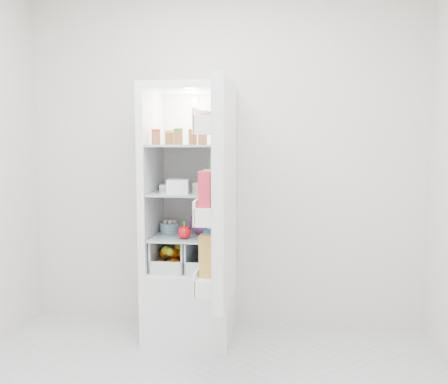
# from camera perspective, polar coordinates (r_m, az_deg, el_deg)

# --- Properties ---
(room_walls) EXTENTS (3.02, 3.02, 2.61)m
(room_walls) POSITION_cam_1_polar(r_m,az_deg,el_deg) (2.31, -5.03, 10.14)
(room_walls) COLOR silver
(room_walls) RESTS_ON ground
(refrigerator) EXTENTS (0.60, 0.60, 1.80)m
(refrigerator) POSITION_cam_1_polar(r_m,az_deg,el_deg) (3.65, -3.74, -5.94)
(refrigerator) COLOR white
(refrigerator) RESTS_ON ground
(shelf_low) EXTENTS (0.49, 0.53, 0.01)m
(shelf_low) POSITION_cam_1_polar(r_m,az_deg,el_deg) (3.58, -3.94, -4.97)
(shelf_low) COLOR #A2B1BD
(shelf_low) RESTS_ON refrigerator
(shelf_mid) EXTENTS (0.49, 0.53, 0.02)m
(shelf_mid) POSITION_cam_1_polar(r_m,az_deg,el_deg) (3.53, -3.98, -0.03)
(shelf_mid) COLOR #A2B1BD
(shelf_mid) RESTS_ON refrigerator
(shelf_top) EXTENTS (0.49, 0.53, 0.02)m
(shelf_top) POSITION_cam_1_polar(r_m,az_deg,el_deg) (3.51, -4.02, 5.33)
(shelf_top) COLOR #A2B1BD
(shelf_top) RESTS_ON refrigerator
(crisper_left) EXTENTS (0.23, 0.46, 0.22)m
(crisper_left) POSITION_cam_1_polar(r_m,az_deg,el_deg) (3.63, -5.84, -6.93)
(crisper_left) COLOR silver
(crisper_left) RESTS_ON refrigerator
(crisper_right) EXTENTS (0.23, 0.46, 0.22)m
(crisper_right) POSITION_cam_1_polar(r_m,az_deg,el_deg) (3.58, -1.99, -7.07)
(crisper_right) COLOR silver
(crisper_right) RESTS_ON refrigerator
(condiment_jars) EXTENTS (0.46, 0.16, 0.08)m
(condiment_jars) POSITION_cam_1_polar(r_m,az_deg,el_deg) (3.40, -4.40, 6.15)
(condiment_jars) COLOR #B21919
(condiment_jars) RESTS_ON shelf_top
(squeeze_bottle) EXTENTS (0.07, 0.07, 0.18)m
(squeeze_bottle) POSITION_cam_1_polar(r_m,az_deg,el_deg) (3.44, -0.63, 6.94)
(squeeze_bottle) COLOR white
(squeeze_bottle) RESTS_ON shelf_top
(tub_white) EXTENTS (0.16, 0.16, 0.09)m
(tub_white) POSITION_cam_1_polar(r_m,az_deg,el_deg) (3.41, -5.25, 0.67)
(tub_white) COLOR white
(tub_white) RESTS_ON shelf_mid
(tub_cream) EXTENTS (0.14, 0.14, 0.07)m
(tub_cream) POSITION_cam_1_polar(r_m,az_deg,el_deg) (3.46, -2.37, 0.53)
(tub_cream) COLOR beige
(tub_cream) RESTS_ON shelf_mid
(tin_red) EXTENTS (0.10, 0.10, 0.07)m
(tin_red) POSITION_cam_1_polar(r_m,az_deg,el_deg) (3.30, -1.34, 0.25)
(tin_red) COLOR red
(tin_red) RESTS_ON shelf_mid
(foil_tray) EXTENTS (0.17, 0.14, 0.04)m
(foil_tray) POSITION_cam_1_polar(r_m,az_deg,el_deg) (3.67, -6.09, 0.61)
(foil_tray) COLOR silver
(foil_tray) RESTS_ON shelf_mid
(red_cabbage) EXTENTS (0.16, 0.16, 0.16)m
(red_cabbage) POSITION_cam_1_polar(r_m,az_deg,el_deg) (3.58, -2.68, -3.52)
(red_cabbage) COLOR #591E5A
(red_cabbage) RESTS_ON shelf_low
(bell_pepper) EXTENTS (0.09, 0.09, 0.09)m
(bell_pepper) POSITION_cam_1_polar(r_m,az_deg,el_deg) (3.41, -4.54, -4.60)
(bell_pepper) COLOR red
(bell_pepper) RESTS_ON shelf_low
(mushroom_bowl) EXTENTS (0.17, 0.17, 0.07)m
(mushroom_bowl) POSITION_cam_1_polar(r_m,az_deg,el_deg) (3.68, -6.23, -4.04)
(mushroom_bowl) COLOR #93C5DC
(mushroom_bowl) RESTS_ON shelf_low
(citrus_pile) EXTENTS (0.20, 0.31, 0.16)m
(citrus_pile) POSITION_cam_1_polar(r_m,az_deg,el_deg) (3.61, -5.88, -7.46)
(citrus_pile) COLOR orange
(citrus_pile) RESTS_ON refrigerator
(veg_pile) EXTENTS (0.16, 0.30, 0.10)m
(veg_pile) POSITION_cam_1_polar(r_m,az_deg,el_deg) (3.59, -1.92, -7.81)
(veg_pile) COLOR #26541C
(veg_pile) RESTS_ON refrigerator
(fridge_door) EXTENTS (0.17, 0.60, 1.30)m
(fridge_door) POSITION_cam_1_polar(r_m,az_deg,el_deg) (2.91, -0.43, -0.48)
(fridge_door) COLOR white
(fridge_door) RESTS_ON refrigerator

